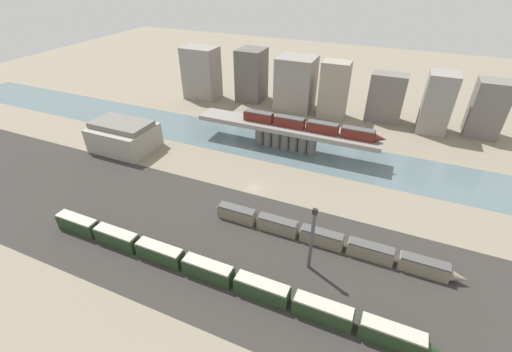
# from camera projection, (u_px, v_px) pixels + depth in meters

# --- Properties ---
(ground_plane) EXTENTS (400.00, 400.00, 0.00)m
(ground_plane) POSITION_uv_depth(u_px,v_px,m) (254.00, 188.00, 99.92)
(ground_plane) COLOR gray
(railbed_yard) EXTENTS (280.00, 42.00, 0.01)m
(railbed_yard) POSITION_uv_depth(u_px,v_px,m) (214.00, 241.00, 81.49)
(railbed_yard) COLOR #33302D
(railbed_yard) RESTS_ON ground
(river_water) EXTENTS (320.00, 22.31, 0.01)m
(river_water) POSITION_uv_depth(u_px,v_px,m) (285.00, 148.00, 120.30)
(river_water) COLOR slate
(river_water) RESTS_ON ground
(bridge) EXTENTS (63.40, 8.30, 8.53)m
(bridge) POSITION_uv_depth(u_px,v_px,m) (285.00, 132.00, 116.90)
(bridge) COLOR gray
(bridge) RESTS_ON ground
(train_on_bridge) EXTENTS (47.64, 2.93, 3.46)m
(train_on_bridge) POSITION_uv_depth(u_px,v_px,m) (310.00, 125.00, 111.96)
(train_on_bridge) COLOR #5B1E19
(train_on_bridge) RESTS_ON bridge
(train_yard_near) EXTENTS (88.27, 3.00, 4.08)m
(train_yard_near) POSITION_uv_depth(u_px,v_px,m) (214.00, 272.00, 70.98)
(train_yard_near) COLOR #23381E
(train_yard_near) RESTS_ON ground
(train_yard_mid) EXTENTS (57.73, 2.77, 3.68)m
(train_yard_mid) POSITION_uv_depth(u_px,v_px,m) (327.00, 239.00, 79.51)
(train_yard_mid) COLOR gray
(train_yard_mid) RESTS_ON ground
(warehouse_building) EXTENTS (20.32, 15.78, 9.98)m
(warehouse_building) POSITION_uv_depth(u_px,v_px,m) (124.00, 136.00, 117.85)
(warehouse_building) COLOR #9E998E
(warehouse_building) RESTS_ON ground
(signal_tower) EXTENTS (1.00, 0.78, 16.07)m
(signal_tower) POSITION_uv_depth(u_px,v_px,m) (312.00, 239.00, 70.39)
(signal_tower) COLOR #4C4C51
(signal_tower) RESTS_ON ground
(city_block_far_left) EXTENTS (15.31, 10.71, 22.99)m
(city_block_far_left) POSITION_uv_depth(u_px,v_px,m) (202.00, 73.00, 156.32)
(city_block_far_left) COLOR gray
(city_block_far_left) RESTS_ON ground
(city_block_left) EXTENTS (11.51, 12.30, 22.71)m
(city_block_left) POSITION_uv_depth(u_px,v_px,m) (252.00, 75.00, 154.55)
(city_block_left) COLOR #605B56
(city_block_left) RESTS_ON ground
(city_block_center) EXTENTS (15.38, 13.62, 22.09)m
(city_block_center) POSITION_uv_depth(u_px,v_px,m) (296.00, 84.00, 145.26)
(city_block_center) COLOR gray
(city_block_center) RESTS_ON ground
(city_block_right) EXTENTS (10.76, 8.40, 22.59)m
(city_block_right) POSITION_uv_depth(u_px,v_px,m) (334.00, 90.00, 137.70)
(city_block_right) COLOR gray
(city_block_right) RESTS_ON ground
(city_block_far_right) EXTENTS (13.47, 8.45, 18.95)m
(city_block_far_right) POSITION_uv_depth(u_px,v_px,m) (386.00, 97.00, 135.80)
(city_block_far_right) COLOR slate
(city_block_far_right) RESTS_ON ground
(city_block_tall) EXTENTS (10.08, 11.07, 22.34)m
(city_block_tall) POSITION_uv_depth(u_px,v_px,m) (437.00, 103.00, 126.06)
(city_block_tall) COLOR gray
(city_block_tall) RESTS_ON ground
(city_block_low) EXTENTS (11.21, 9.79, 20.59)m
(city_block_low) POSITION_uv_depth(u_px,v_px,m) (487.00, 109.00, 123.76)
(city_block_low) COLOR slate
(city_block_low) RESTS_ON ground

